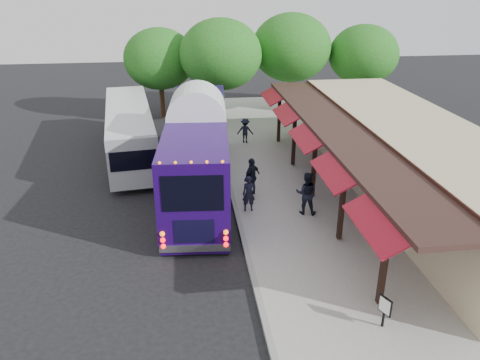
{
  "coord_description": "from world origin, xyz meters",
  "views": [
    {
      "loc": [
        -2.12,
        -15.44,
        9.75
      ],
      "look_at": [
        0.16,
        2.64,
        1.8
      ],
      "focal_mm": 35.0,
      "sensor_mm": 36.0,
      "label": 1
    }
  ],
  "objects_px": {
    "coach_bus": "(198,147)",
    "ped_c": "(252,177)",
    "ped_d": "(245,131)",
    "city_bus": "(130,130)",
    "ped_a": "(249,194)",
    "sign_board": "(385,307)",
    "ped_b": "(306,193)"
  },
  "relations": [
    {
      "from": "city_bus",
      "to": "ped_d",
      "type": "relative_size",
      "value": 7.26
    },
    {
      "from": "ped_a",
      "to": "ped_c",
      "type": "relative_size",
      "value": 0.87
    },
    {
      "from": "city_bus",
      "to": "ped_c",
      "type": "bearing_deg",
      "value": -52.8
    },
    {
      "from": "city_bus",
      "to": "ped_b",
      "type": "relative_size",
      "value": 5.85
    },
    {
      "from": "ped_b",
      "to": "ped_c",
      "type": "bearing_deg",
      "value": -29.54
    },
    {
      "from": "coach_bus",
      "to": "sign_board",
      "type": "distance_m",
      "value": 12.08
    },
    {
      "from": "ped_b",
      "to": "ped_d",
      "type": "height_order",
      "value": "ped_b"
    },
    {
      "from": "sign_board",
      "to": "ped_c",
      "type": "bearing_deg",
      "value": 80.12
    },
    {
      "from": "sign_board",
      "to": "city_bus",
      "type": "bearing_deg",
      "value": 94.03
    },
    {
      "from": "city_bus",
      "to": "coach_bus",
      "type": "bearing_deg",
      "value": -60.16
    },
    {
      "from": "ped_a",
      "to": "sign_board",
      "type": "xyz_separation_m",
      "value": [
        2.88,
        -7.98,
        -0.1
      ]
    },
    {
      "from": "ped_b",
      "to": "ped_c",
      "type": "relative_size",
      "value": 1.04
    },
    {
      "from": "city_bus",
      "to": "ped_a",
      "type": "bearing_deg",
      "value": -60.91
    },
    {
      "from": "ped_b",
      "to": "ped_c",
      "type": "distance_m",
      "value": 3.0
    },
    {
      "from": "ped_a",
      "to": "ped_d",
      "type": "relative_size",
      "value": 1.04
    },
    {
      "from": "city_bus",
      "to": "sign_board",
      "type": "bearing_deg",
      "value": -68.41
    },
    {
      "from": "ped_a",
      "to": "ped_c",
      "type": "xyz_separation_m",
      "value": [
        0.38,
        1.61,
        0.12
      ]
    },
    {
      "from": "ped_b",
      "to": "ped_a",
      "type": "bearing_deg",
      "value": 3.85
    },
    {
      "from": "city_bus",
      "to": "ped_c",
      "type": "height_order",
      "value": "city_bus"
    },
    {
      "from": "ped_a",
      "to": "ped_d",
      "type": "xyz_separation_m",
      "value": [
        1.1,
        9.23,
        -0.03
      ]
    },
    {
      "from": "coach_bus",
      "to": "ped_c",
      "type": "distance_m",
      "value": 2.99
    },
    {
      "from": "city_bus",
      "to": "sign_board",
      "type": "distance_m",
      "value": 18.18
    },
    {
      "from": "sign_board",
      "to": "coach_bus",
      "type": "bearing_deg",
      "value": 89.74
    },
    {
      "from": "ped_a",
      "to": "coach_bus",
      "type": "bearing_deg",
      "value": 123.25
    },
    {
      "from": "city_bus",
      "to": "ped_b",
      "type": "xyz_separation_m",
      "value": [
        8.24,
        -8.54,
        -0.53
      ]
    },
    {
      "from": "coach_bus",
      "to": "ped_c",
      "type": "bearing_deg",
      "value": -24.86
    },
    {
      "from": "coach_bus",
      "to": "ped_c",
      "type": "relative_size",
      "value": 6.98
    },
    {
      "from": "coach_bus",
      "to": "ped_c",
      "type": "xyz_separation_m",
      "value": [
        2.43,
        -1.35,
        -1.12
      ]
    },
    {
      "from": "ped_d",
      "to": "sign_board",
      "type": "height_order",
      "value": "ped_d"
    },
    {
      "from": "sign_board",
      "to": "ped_a",
      "type": "bearing_deg",
      "value": 85.32
    },
    {
      "from": "ped_c",
      "to": "ped_d",
      "type": "xyz_separation_m",
      "value": [
        0.73,
        7.62,
        -0.15
      ]
    },
    {
      "from": "ped_d",
      "to": "coach_bus",
      "type": "bearing_deg",
      "value": 77.48
    }
  ]
}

